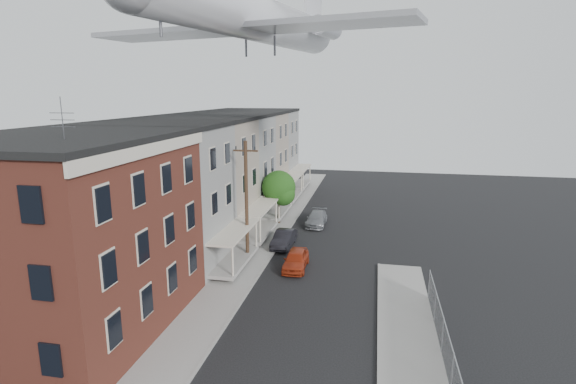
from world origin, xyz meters
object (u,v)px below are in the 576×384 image
Objects in this scene: car_near at (296,260)px; car_far at (317,219)px; street_tree at (280,189)px; utility_pole at (246,200)px; car_mid at (284,239)px; airplane at (257,18)px.

car_far is (0.00, 11.10, -0.05)m from car_near.
utility_pole is at bearing -91.89° from street_tree.
airplane is (-1.62, -1.38, 16.88)m from car_mid.
utility_pole is 5.83m from car_mid.
utility_pole is 2.08× the size of car_far.
airplane is at bearing -112.94° from car_far.
airplane reaches higher than street_tree.
car_near is 0.14× the size of airplane.
utility_pole is 0.33× the size of airplane.
utility_pole is at bearing 167.45° from car_near.
car_mid is at bearing 40.49° from airplane.
car_far is at bearing 66.81° from airplane.
car_far is (1.80, 6.60, -0.04)m from car_mid.
car_mid is at bearing -105.00° from car_far.
utility_pole is 11.73m from car_far.
airplane is (0.05, -7.57, 14.10)m from street_tree.
utility_pole is 1.73× the size of street_tree.
car_near is at bearing -65.77° from car_mid.
car_near is at bearing -72.00° from street_tree.
car_near is 0.91× the size of car_far.
street_tree reaches higher than car_near.
utility_pole is 2.23× the size of car_mid.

